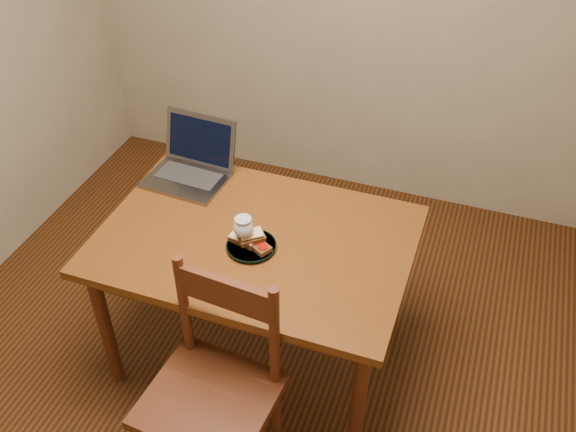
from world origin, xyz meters
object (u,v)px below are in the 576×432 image
(plate, at_px, (251,246))
(laptop, at_px, (192,161))
(milk_glass, at_px, (244,234))
(chair, at_px, (212,385))
(table, at_px, (256,252))

(plate, height_order, laptop, laptop)
(laptop, bearing_deg, plate, -37.24)
(milk_glass, bearing_deg, chair, -81.50)
(chair, distance_m, laptop, 1.09)
(table, height_order, chair, chair)
(milk_glass, height_order, laptop, laptop)
(laptop, bearing_deg, chair, -57.65)
(milk_glass, bearing_deg, laptop, 136.62)
(plate, bearing_deg, chair, -84.29)
(milk_glass, distance_m, laptop, 0.59)
(chair, height_order, milk_glass, chair)
(laptop, bearing_deg, table, -32.70)
(table, bearing_deg, plate, -81.20)
(table, relative_size, milk_glass, 8.05)
(chair, distance_m, plate, 0.58)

